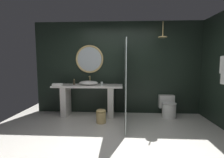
{
  "coord_description": "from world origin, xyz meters",
  "views": [
    {
      "loc": [
        0.05,
        -2.74,
        1.47
      ],
      "look_at": [
        -0.15,
        0.98,
        1.08
      ],
      "focal_mm": 25.75,
      "sensor_mm": 36.0,
      "label": 1
    }
  ],
  "objects": [
    {
      "name": "soap_dispenser",
      "position": [
        -1.22,
        1.58,
        0.92
      ],
      "size": [
        0.05,
        0.05,
        0.15
      ],
      "color": "#3D3323",
      "rests_on": "vanity_counter"
    },
    {
      "name": "rain_shower_head",
      "position": [
        1.13,
        1.54,
        2.15
      ],
      "size": [
        0.23,
        0.23,
        0.4
      ],
      "color": "tan"
    },
    {
      "name": "waste_bin",
      "position": [
        -0.41,
        1.03,
        0.17
      ],
      "size": [
        0.24,
        0.24,
        0.33
      ],
      "color": "tan",
      "rests_on": "ground_plane"
    },
    {
      "name": "round_wall_mirror",
      "position": [
        -0.83,
        1.81,
        1.56
      ],
      "size": [
        0.79,
        0.05,
        0.79
      ],
      "color": "tan"
    },
    {
      "name": "shower_glass_panel",
      "position": [
        0.16,
        1.09,
        0.97
      ],
      "size": [
        0.02,
        1.52,
        1.94
      ],
      "primitive_type": "cube",
      "color": "silver",
      "rests_on": "ground_plane"
    },
    {
      "name": "tumbler_cup",
      "position": [
        -0.45,
        1.5,
        0.9
      ],
      "size": [
        0.06,
        0.06,
        0.1
      ],
      "primitive_type": "cylinder",
      "color": "silver",
      "rests_on": "vanity_counter"
    },
    {
      "name": "ground_plane",
      "position": [
        0.0,
        0.0,
        0.0
      ],
      "size": [
        5.76,
        5.76,
        0.0
      ],
      "primitive_type": "plane",
      "color": "silver"
    },
    {
      "name": "back_wall_panel",
      "position": [
        0.0,
        1.9,
        1.3
      ],
      "size": [
        4.8,
        0.1,
        2.6
      ],
      "primitive_type": "cube",
      "color": "black",
      "rests_on": "ground_plane"
    },
    {
      "name": "vessel_sink",
      "position": [
        -0.82,
        1.58,
        0.91
      ],
      "size": [
        0.52,
        0.43,
        0.23
      ],
      "color": "white",
      "rests_on": "vanity_counter"
    },
    {
      "name": "toilet",
      "position": [
        1.34,
        1.58,
        0.26
      ],
      "size": [
        0.41,
        0.56,
        0.55
      ],
      "color": "white",
      "rests_on": "ground_plane"
    },
    {
      "name": "folded_hand_towel",
      "position": [
        -1.61,
        1.37,
        0.88
      ],
      "size": [
        0.26,
        0.19,
        0.06
      ],
      "primitive_type": "cube",
      "rotation": [
        0.0,
        0.0,
        0.11
      ],
      "color": "white",
      "rests_on": "vanity_counter"
    },
    {
      "name": "vanity_counter",
      "position": [
        -0.83,
        1.55,
        0.53
      ],
      "size": [
        1.87,
        0.56,
        0.85
      ],
      "color": "silver",
      "rests_on": "ground_plane"
    }
  ]
}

